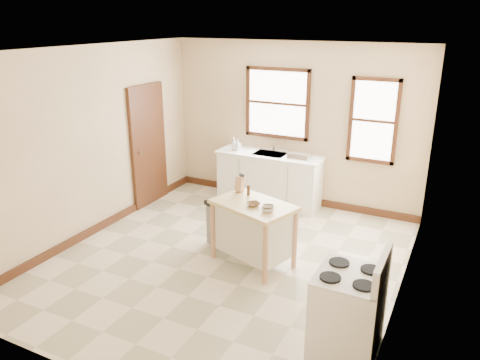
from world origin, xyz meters
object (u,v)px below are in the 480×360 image
(soap_bottle_b, at_px, (238,145))
(bowl_b, at_px, (268,207))
(dish_rack, at_px, (300,156))
(bowl_a, at_px, (253,204))
(gas_stove, at_px, (349,301))
(kitchen_island, at_px, (253,233))
(bowl_c, at_px, (268,209))
(trash_bin, at_px, (220,223))
(pepper_grinder, at_px, (248,190))
(soap_bottle_a, at_px, (234,144))
(knife_block, at_px, (240,185))

(soap_bottle_b, bearing_deg, bowl_b, -30.90)
(dish_rack, bearing_deg, bowl_a, -69.51)
(soap_bottle_b, xyz_separation_m, gas_stove, (2.81, -3.18, -0.46))
(bowl_a, bearing_deg, gas_stove, -35.44)
(soap_bottle_b, bearing_deg, bowl_a, -34.83)
(kitchen_island, relative_size, gas_stove, 0.95)
(bowl_c, bearing_deg, trash_bin, 155.26)
(pepper_grinder, bearing_deg, dish_rack, 87.15)
(pepper_grinder, height_order, bowl_b, pepper_grinder)
(soap_bottle_a, height_order, bowl_a, soap_bottle_a)
(soap_bottle_b, bearing_deg, pepper_grinder, -35.53)
(pepper_grinder, xyz_separation_m, bowl_c, (0.46, -0.40, -0.05))
(bowl_b, height_order, gas_stove, gas_stove)
(knife_block, relative_size, bowl_a, 1.17)
(soap_bottle_b, bearing_deg, knife_block, -38.71)
(soap_bottle_a, relative_size, bowl_c, 1.39)
(bowl_b, relative_size, trash_bin, 0.22)
(gas_stove, bearing_deg, trash_bin, 147.24)
(pepper_grinder, xyz_separation_m, gas_stove, (1.76, -1.41, -0.38))
(soap_bottle_a, bearing_deg, pepper_grinder, -69.67)
(soap_bottle_b, xyz_separation_m, trash_bin, (0.58, -1.74, -0.68))
(soap_bottle_a, height_order, bowl_c, soap_bottle_a)
(knife_block, height_order, pepper_grinder, knife_block)
(dish_rack, height_order, bowl_a, dish_rack)
(gas_stove, bearing_deg, soap_bottle_b, 131.52)
(dish_rack, relative_size, gas_stove, 0.34)
(knife_block, distance_m, bowl_c, 0.79)
(soap_bottle_b, height_order, dish_rack, soap_bottle_b)
(knife_block, xyz_separation_m, pepper_grinder, (0.17, -0.08, -0.03))
(soap_bottle_a, relative_size, dish_rack, 0.61)
(bowl_c, distance_m, trash_bin, 1.17)
(kitchen_island, distance_m, trash_bin, 0.72)
(pepper_grinder, bearing_deg, bowl_a, -54.73)
(bowl_c, bearing_deg, bowl_b, 110.96)
(knife_block, bearing_deg, soap_bottle_b, 121.63)
(bowl_a, xyz_separation_m, gas_stove, (1.54, -1.09, -0.33))
(soap_bottle_b, height_order, gas_stove, gas_stove)
(soap_bottle_a, distance_m, bowl_a, 2.47)
(soap_bottle_b, relative_size, knife_block, 0.98)
(soap_bottle_b, distance_m, bowl_a, 2.45)
(soap_bottle_b, relative_size, kitchen_island, 0.18)
(bowl_a, bearing_deg, bowl_c, -20.03)
(bowl_c, height_order, trash_bin, bowl_c)
(dish_rack, xyz_separation_m, bowl_a, (0.13, -2.11, -0.08))
(pepper_grinder, relative_size, bowl_b, 1.01)
(knife_block, bearing_deg, pepper_grinder, -20.26)
(knife_block, relative_size, bowl_b, 1.34)
(bowl_b, height_order, bowl_c, bowl_c)
(soap_bottle_a, height_order, pepper_grinder, soap_bottle_a)
(pepper_grinder, bearing_deg, trash_bin, 176.36)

